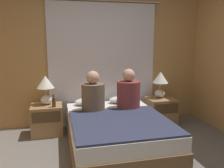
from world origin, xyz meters
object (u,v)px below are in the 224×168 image
at_px(bed, 116,131).
at_px(beer_bottle_on_left_stand, 54,102).
at_px(pillow_right, 122,99).
at_px(nightstand_right, 161,111).
at_px(person_left_in_bed, 93,95).
at_px(person_right_in_bed, 128,93).
at_px(nightstand_left, 47,120).
at_px(pillow_left, 89,101).
at_px(lamp_left, 46,86).
at_px(lamp_right, 160,81).

distance_m(bed, beer_bottle_on_left_stand, 1.11).
bearing_deg(pillow_right, nightstand_right, -9.01).
bearing_deg(person_left_in_bed, pillow_right, 31.49).
distance_m(person_right_in_bed, beer_bottle_on_left_stand, 1.23).
distance_m(nightstand_left, pillow_left, 0.77).
bearing_deg(lamp_left, pillow_right, 1.76).
bearing_deg(pillow_right, bed, -111.89).
distance_m(nightstand_left, pillow_right, 1.37).
bearing_deg(nightstand_right, pillow_right, 170.99).
relative_size(nightstand_right, beer_bottle_on_left_stand, 2.43).
bearing_deg(person_right_in_bed, beer_bottle_on_left_stand, 174.17).
bearing_deg(person_right_in_bed, nightstand_right, 19.20).
bearing_deg(beer_bottle_on_left_stand, person_left_in_bed, -11.31).
height_order(nightstand_left, beer_bottle_on_left_stand, beer_bottle_on_left_stand).
bearing_deg(bed, person_right_in_bed, 52.75).
relative_size(bed, lamp_left, 3.95).
bearing_deg(pillow_left, lamp_right, -1.76).
relative_size(nightstand_left, nightstand_right, 1.00).
bearing_deg(bed, pillow_right, 68.11).
height_order(nightstand_right, lamp_left, lamp_left).
xyz_separation_m(bed, person_right_in_bed, (0.31, 0.41, 0.49)).
height_order(bed, beer_bottle_on_left_stand, beer_bottle_on_left_stand).
xyz_separation_m(nightstand_right, pillow_left, (-1.34, 0.11, 0.24)).
bearing_deg(person_right_in_bed, person_left_in_bed, 180.00).
relative_size(pillow_left, person_left_in_bed, 0.76).
bearing_deg(person_right_in_bed, bed, -127.25).
distance_m(nightstand_left, nightstand_right, 2.06).
bearing_deg(pillow_right, lamp_left, -178.24).
xyz_separation_m(nightstand_left, pillow_right, (1.34, 0.11, 0.24)).
distance_m(lamp_right, person_right_in_bed, 0.80).
bearing_deg(bed, nightstand_right, 32.61).
relative_size(bed, nightstand_right, 3.81).
distance_m(bed, pillow_right, 0.88).
height_order(nightstand_right, person_left_in_bed, person_left_in_bed).
height_order(lamp_right, person_right_in_bed, person_right_in_bed).
bearing_deg(lamp_right, pillow_left, 178.24).
height_order(pillow_left, beer_bottle_on_left_stand, beer_bottle_on_left_stand).
bearing_deg(pillow_left, nightstand_right, -4.86).
xyz_separation_m(nightstand_left, beer_bottle_on_left_stand, (0.12, -0.13, 0.33)).
height_order(nightstand_right, beer_bottle_on_left_stand, beer_bottle_on_left_stand).
xyz_separation_m(person_right_in_bed, beer_bottle_on_left_stand, (-1.22, 0.12, -0.12)).
height_order(lamp_left, person_left_in_bed, person_left_in_bed).
distance_m(nightstand_left, person_right_in_bed, 1.44).
xyz_separation_m(nightstand_left, person_right_in_bed, (1.34, -0.25, 0.45)).
distance_m(bed, lamp_right, 1.40).
relative_size(bed, nightstand_left, 3.81).
distance_m(nightstand_right, person_left_in_bed, 1.41).
height_order(bed, pillow_left, pillow_left).
height_order(pillow_left, person_left_in_bed, person_left_in_bed).
relative_size(lamp_right, pillow_left, 0.98).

